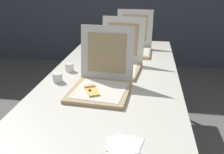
{
  "coord_description": "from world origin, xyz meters",
  "views": [
    {
      "loc": [
        0.23,
        -0.97,
        1.36
      ],
      "look_at": [
        0.02,
        0.41,
        0.79
      ],
      "focal_mm": 39.67,
      "sensor_mm": 36.0,
      "label": 1
    }
  ],
  "objects_px": {
    "cup_white_mid": "(70,67)",
    "napkin_pile": "(124,145)",
    "pizza_box_middle": "(117,62)",
    "cup_white_near_center": "(58,78)",
    "pizza_box_front": "(101,82)",
    "table": "(112,83)",
    "pizza_box_back": "(132,46)"
  },
  "relations": [
    {
      "from": "cup_white_mid",
      "to": "pizza_box_middle",
      "type": "bearing_deg",
      "value": 17.63
    },
    {
      "from": "pizza_box_middle",
      "to": "cup_white_near_center",
      "type": "xyz_separation_m",
      "value": [
        -0.35,
        -0.3,
        -0.02
      ]
    },
    {
      "from": "table",
      "to": "cup_white_mid",
      "type": "height_order",
      "value": "cup_white_mid"
    },
    {
      "from": "table",
      "to": "cup_white_mid",
      "type": "xyz_separation_m",
      "value": [
        -0.32,
        0.05,
        0.08
      ]
    },
    {
      "from": "pizza_box_middle",
      "to": "pizza_box_front",
      "type": "bearing_deg",
      "value": -89.96
    },
    {
      "from": "cup_white_mid",
      "to": "napkin_pile",
      "type": "bearing_deg",
      "value": -58.65
    },
    {
      "from": "pizza_box_front",
      "to": "cup_white_mid",
      "type": "relative_size",
      "value": 6.65
    },
    {
      "from": "cup_white_mid",
      "to": "napkin_pile",
      "type": "height_order",
      "value": "cup_white_mid"
    },
    {
      "from": "pizza_box_middle",
      "to": "cup_white_near_center",
      "type": "bearing_deg",
      "value": -132.07
    },
    {
      "from": "pizza_box_back",
      "to": "cup_white_near_center",
      "type": "xyz_separation_m",
      "value": [
        -0.42,
        -0.77,
        -0.02
      ]
    },
    {
      "from": "table",
      "to": "napkin_pile",
      "type": "relative_size",
      "value": 13.38
    },
    {
      "from": "pizza_box_front",
      "to": "napkin_pile",
      "type": "bearing_deg",
      "value": -65.28
    },
    {
      "from": "pizza_box_back",
      "to": "napkin_pile",
      "type": "distance_m",
      "value": 1.35
    },
    {
      "from": "table",
      "to": "pizza_box_middle",
      "type": "distance_m",
      "value": 0.19
    },
    {
      "from": "pizza_box_front",
      "to": "pizza_box_middle",
      "type": "relative_size",
      "value": 0.88
    },
    {
      "from": "napkin_pile",
      "to": "cup_white_mid",
      "type": "bearing_deg",
      "value": 121.35
    },
    {
      "from": "pizza_box_middle",
      "to": "pizza_box_back",
      "type": "relative_size",
      "value": 1.01
    },
    {
      "from": "pizza_box_back",
      "to": "cup_white_near_center",
      "type": "distance_m",
      "value": 0.88
    },
    {
      "from": "pizza_box_back",
      "to": "cup_white_mid",
      "type": "relative_size",
      "value": 7.48
    },
    {
      "from": "pizza_box_front",
      "to": "pizza_box_back",
      "type": "bearing_deg",
      "value": 85.75
    },
    {
      "from": "table",
      "to": "pizza_box_back",
      "type": "xyz_separation_m",
      "value": [
        0.09,
        0.63,
        0.1
      ]
    },
    {
      "from": "cup_white_mid",
      "to": "napkin_pile",
      "type": "relative_size",
      "value": 0.4
    },
    {
      "from": "pizza_box_front",
      "to": "cup_white_near_center",
      "type": "distance_m",
      "value": 0.31
    },
    {
      "from": "pizza_box_back",
      "to": "napkin_pile",
      "type": "relative_size",
      "value": 2.99
    },
    {
      "from": "pizza_box_front",
      "to": "cup_white_near_center",
      "type": "relative_size",
      "value": 6.65
    },
    {
      "from": "cup_white_near_center",
      "to": "napkin_pile",
      "type": "xyz_separation_m",
      "value": [
        0.49,
        -0.58,
        -0.03
      ]
    },
    {
      "from": "pizza_box_middle",
      "to": "napkin_pile",
      "type": "xyz_separation_m",
      "value": [
        0.14,
        -0.88,
        -0.05
      ]
    },
    {
      "from": "pizza_box_back",
      "to": "pizza_box_front",
      "type": "bearing_deg",
      "value": -95.85
    },
    {
      "from": "pizza_box_front",
      "to": "cup_white_near_center",
      "type": "height_order",
      "value": "pizza_box_front"
    },
    {
      "from": "cup_white_near_center",
      "to": "napkin_pile",
      "type": "bearing_deg",
      "value": -49.76
    },
    {
      "from": "pizza_box_middle",
      "to": "cup_white_mid",
      "type": "distance_m",
      "value": 0.35
    },
    {
      "from": "table",
      "to": "cup_white_near_center",
      "type": "height_order",
      "value": "cup_white_near_center"
    }
  ]
}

